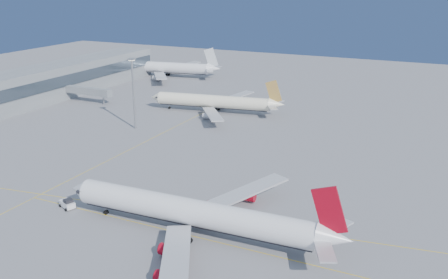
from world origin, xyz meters
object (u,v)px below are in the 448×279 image
pushback_tug (68,204)px  light_mast (133,88)px  airliner_etihad (216,102)px  airliner_virgin (197,214)px  airliner_third (165,68)px

pushback_tug → light_mast: 68.39m
airliner_etihad → pushback_tug: (7.42, -95.69, -3.41)m
airliner_virgin → airliner_etihad: 102.66m
pushback_tug → airliner_etihad: bearing=116.2°
airliner_etihad → light_mast: 38.67m
airliner_virgin → light_mast: size_ratio=2.57×
airliner_third → pushback_tug: size_ratio=13.05×
light_mast → airliner_etihad: bearing=63.4°
airliner_etihad → light_mast: size_ratio=2.21×
airliner_virgin → airliner_etihad: size_ratio=1.16×
light_mast → airliner_third: bearing=115.4°
airliner_third → airliner_etihad: bearing=-53.8°
airliner_virgin → pushback_tug: (-34.55, -2.01, -3.80)m
airliner_etihad → pushback_tug: bearing=-95.0°
pushback_tug → airliner_virgin: bearing=25.1°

